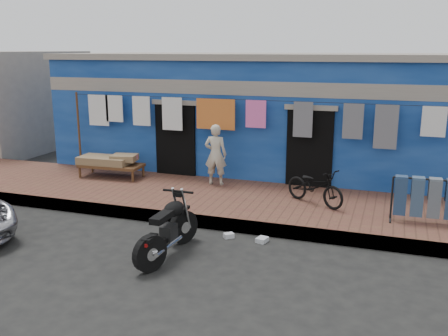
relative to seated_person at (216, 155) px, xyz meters
The scene contains 13 objects.
ground 4.09m from the seated_person, 77.37° to the right, with size 80.00×80.00×0.00m, color black.
sidewalk 1.51m from the seated_person, 45.22° to the right, with size 28.00×3.00×0.25m, color brown.
curb 2.63m from the seated_person, 69.52° to the right, with size 28.00×0.10×0.25m, color gray.
building 3.30m from the seated_person, 74.42° to the left, with size 12.20×5.20×3.36m.
clothesline 1.00m from the seated_person, 42.44° to the left, with size 10.06×0.06×2.10m.
seated_person is the anchor object (origin of this frame).
bicycle 2.69m from the seated_person, 17.52° to the right, with size 0.52×1.48×0.95m, color black.
motorcycle 3.89m from the seated_person, 82.18° to the right, with size 0.59×1.64×1.06m, color black, non-canonical shape.
charpoy 2.84m from the seated_person, behind, with size 1.73×0.88×0.57m, color brown, non-canonical shape.
jeans_rack 5.18m from the seated_person, 14.57° to the right, with size 1.91×0.43×0.91m, color black, non-canonical shape.
litter_a 3.22m from the seated_person, 83.69° to the right, with size 0.19×0.15×0.08m, color silver.
litter_b 3.10m from the seated_person, 65.08° to the right, with size 0.18×0.14×0.09m, color silver.
litter_c 3.41m from the seated_person, 54.70° to the right, with size 0.22×0.17×0.09m, color silver.
Camera 1 is at (3.21, -7.21, 3.48)m, focal length 40.00 mm.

